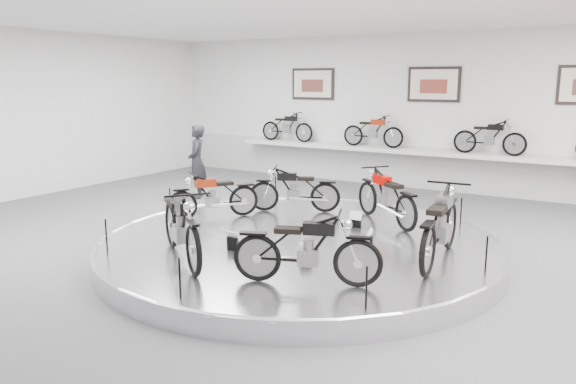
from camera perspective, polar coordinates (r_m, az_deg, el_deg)
The scene contains 18 objects.
floor at distance 8.92m, azimuth 0.09°, elevation -7.01°, with size 16.00×16.00×0.00m, color #4C4C4E.
wall_back at distance 14.91m, azimuth 14.50°, elevation 7.85°, with size 16.00×16.00×0.00m, color white.
dado_band at distance 15.04m, azimuth 14.21°, elevation 2.33°, with size 15.68×0.04×1.10m, color #BCBCBA.
display_platform at distance 9.12m, azimuth 1.09°, elevation -5.61°, with size 6.40×6.40×0.30m, color silver.
platform_rim at distance 9.09m, azimuth 1.09°, elevation -4.88°, with size 6.40×6.40×0.10m, color #B2B2BA.
shelf at distance 14.72m, azimuth 13.96°, elevation 3.92°, with size 11.00×0.55×0.10m, color silver.
poster_left at distance 16.25m, azimuth 2.52°, elevation 10.91°, with size 1.35×0.06×0.88m, color silver.
poster_center at distance 14.85m, azimuth 14.59°, elevation 10.53°, with size 1.35×0.06×0.88m, color silver.
shelf_bike_a at distance 16.44m, azimuth -0.10°, elevation 6.44°, with size 1.22×0.42×0.73m, color black, non-canonical shape.
shelf_bike_b at distance 15.19m, azimuth 8.62°, elevation 5.92°, with size 1.22×0.42×0.73m, color maroon, non-canonical shape.
shelf_bike_c at distance 14.29m, azimuth 19.78°, elevation 5.05°, with size 1.22×0.42×0.73m, color black, non-canonical shape.
bike_a at distance 10.09m, azimuth 9.94°, elevation -0.42°, with size 1.64×0.58×0.97m, color #CA0300, non-canonical shape.
bike_b at distance 10.80m, azimuth 0.66°, elevation 0.28°, with size 1.49×0.53×0.88m, color black, non-canonical shape.
bike_c at distance 10.30m, azimuth -7.61°, elevation -0.37°, with size 1.48×0.52×0.87m, color maroon, non-canonical shape.
bike_d at distance 7.99m, azimuth -10.79°, elevation -3.25°, with size 1.78×0.63×1.04m, color black, non-canonical shape.
bike_e at distance 6.95m, azimuth 1.94°, elevation -5.74°, with size 1.58×0.56×0.93m, color black, non-canonical shape.
bike_f at distance 8.08m, azimuth 15.22°, elevation -3.20°, with size 1.81×0.64×1.07m, color #AEAFB3, non-canonical shape.
visitor at distance 13.66m, azimuth -9.23°, elevation 3.07°, with size 0.65×0.42×1.77m, color black.
Camera 1 is at (4.45, -7.21, 2.80)m, focal length 35.00 mm.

